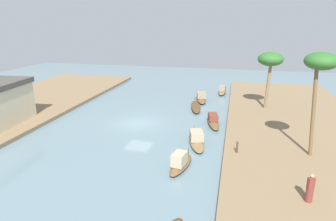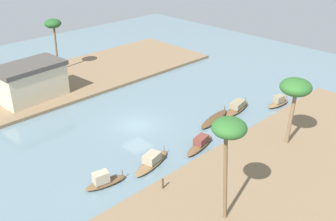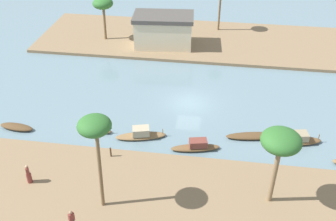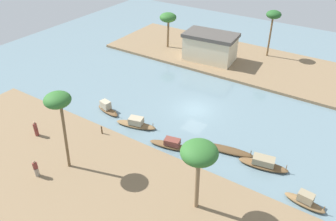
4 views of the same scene
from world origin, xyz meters
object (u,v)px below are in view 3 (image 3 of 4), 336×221
(palm_tree_right_short, at_px, (103,4))
(sampan_midstream, at_px, (16,127))
(sampan_upstream_small, at_px, (141,134))
(sampan_open_hull, at_px, (196,146))
(sampan_foreground, at_px, (296,139))
(palm_tree_left_far, at_px, (281,143))
(riverside_building, at_px, (163,30))
(sampan_with_tall_canopy, at_px, (93,126))
(mooring_post, at_px, (111,152))
(person_by_mooring, at_px, (72,221))
(sampan_downstream_large, at_px, (254,136))
(person_on_near_bank, at_px, (29,175))
(palm_tree_left_near, at_px, (95,129))

(palm_tree_right_short, bearing_deg, sampan_midstream, -97.70)
(sampan_upstream_small, height_order, palm_tree_right_short, palm_tree_right_short)
(sampan_midstream, height_order, sampan_open_hull, sampan_open_hull)
(sampan_foreground, bearing_deg, palm_tree_left_far, -120.37)
(riverside_building, bearing_deg, sampan_with_tall_canopy, -105.70)
(sampan_open_hull, relative_size, mooring_post, 4.95)
(sampan_midstream, relative_size, riverside_building, 0.43)
(sampan_foreground, relative_size, person_by_mooring, 2.77)
(sampan_midstream, bearing_deg, sampan_upstream_small, 7.74)
(sampan_open_hull, xyz_separation_m, palm_tree_right_short, (-13.97, 21.06, 4.69))
(palm_tree_left_far, xyz_separation_m, riverside_building, (-11.84, 25.61, -3.33))
(sampan_with_tall_canopy, distance_m, palm_tree_right_short, 20.60)
(sampan_downstream_large, relative_size, person_on_near_bank, 3.10)
(sampan_downstream_large, distance_m, palm_tree_left_far, 9.67)
(sampan_midstream, distance_m, mooring_post, 10.28)
(person_by_mooring, relative_size, palm_tree_left_near, 0.22)
(mooring_post, relative_size, palm_tree_left_far, 0.14)
(sampan_foreground, bearing_deg, palm_tree_right_short, 129.90)
(person_on_near_bank, height_order, riverside_building, riverside_building)
(mooring_post, xyz_separation_m, riverside_building, (0.89, 22.50, 1.61))
(sampan_with_tall_canopy, xyz_separation_m, sampan_foreground, (18.26, 0.77, -0.04))
(sampan_foreground, bearing_deg, sampan_downstream_large, 166.55)
(person_by_mooring, bearing_deg, sampan_open_hull, 177.46)
(person_by_mooring, bearing_deg, mooring_post, -149.82)
(palm_tree_left_near, xyz_separation_m, palm_tree_left_far, (11.87, 1.94, -1.26))
(sampan_midstream, xyz_separation_m, palm_tree_left_near, (10.69, -7.96, 6.79))
(sampan_midstream, xyz_separation_m, sampan_foreground, (25.37, 1.66, 0.18))
(mooring_post, bearing_deg, palm_tree_right_short, 106.81)
(sampan_foreground, distance_m, palm_tree_right_short, 29.79)
(sampan_foreground, xyz_separation_m, person_on_near_bank, (-20.90, -8.42, 0.63))
(mooring_post, xyz_separation_m, palm_tree_left_near, (0.86, -5.05, 6.21))
(sampan_downstream_large, distance_m, palm_tree_left_near, 16.27)
(sampan_upstream_small, height_order, sampan_foreground, same)
(sampan_midstream, xyz_separation_m, sampan_upstream_small, (11.68, 0.39, 0.15))
(sampan_midstream, bearing_deg, person_by_mooring, -42.76)
(sampan_downstream_large, relative_size, riverside_building, 0.66)
(palm_tree_left_far, bearing_deg, sampan_open_hull, 136.90)
(mooring_post, bearing_deg, palm_tree_left_far, -13.75)
(riverside_building, bearing_deg, sampan_upstream_small, -91.92)
(sampan_with_tall_canopy, xyz_separation_m, palm_tree_right_short, (-4.35, 19.61, 4.60))
(mooring_post, relative_size, palm_tree_right_short, 0.16)
(sampan_downstream_large, relative_size, sampan_foreground, 1.12)
(sampan_downstream_large, height_order, palm_tree_left_near, palm_tree_left_near)
(person_on_near_bank, bearing_deg, palm_tree_left_near, -125.93)
(sampan_upstream_small, height_order, riverside_building, riverside_building)
(sampan_open_hull, xyz_separation_m, sampan_downstream_large, (5.00, 2.43, -0.15))
(sampan_upstream_small, bearing_deg, mooring_post, -133.47)
(sampan_downstream_large, relative_size, palm_tree_left_near, 0.69)
(palm_tree_left_near, bearing_deg, sampan_upstream_small, 83.24)
(mooring_post, distance_m, palm_tree_left_far, 14.01)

